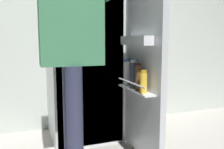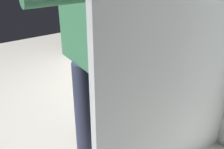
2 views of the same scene
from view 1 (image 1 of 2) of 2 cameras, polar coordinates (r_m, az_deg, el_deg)
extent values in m
cube|color=beige|center=(2.83, -8.73, 15.53)|extent=(4.40, 0.10, 2.69)
cube|color=silver|center=(2.46, -6.77, 4.55)|extent=(0.65, 0.62, 1.65)
cube|color=white|center=(2.17, -4.87, 4.12)|extent=(0.61, 0.01, 1.61)
cube|color=white|center=(2.20, -5.23, 7.19)|extent=(0.57, 0.09, 0.01)
cube|color=silver|center=(2.00, 7.28, 4.12)|extent=(0.05, 0.62, 1.61)
cube|color=white|center=(2.00, 5.37, -3.53)|extent=(0.09, 0.50, 0.01)
cylinder|color=silver|center=(1.98, 4.35, -1.88)|extent=(0.01, 0.48, 0.01)
cube|color=white|center=(1.96, 5.52, 7.77)|extent=(0.08, 0.43, 0.07)
cylinder|color=#333842|center=(2.03, 4.86, -0.23)|extent=(0.05, 0.05, 0.21)
cylinder|color=silver|center=(2.01, 4.90, 3.04)|extent=(0.04, 0.04, 0.02)
cylinder|color=brown|center=(1.94, 6.10, -0.75)|extent=(0.05, 0.05, 0.20)
cylinder|color=black|center=(1.92, 6.15, 2.45)|extent=(0.04, 0.04, 0.02)
cylinder|color=gold|center=(1.85, 7.22, -1.99)|extent=(0.06, 0.06, 0.15)
cylinder|color=#BC8419|center=(1.84, 7.27, 0.64)|extent=(0.04, 0.04, 0.02)
cylinder|color=white|center=(2.15, 3.48, 0.24)|extent=(0.06, 0.06, 0.21)
cylinder|color=#335BB2|center=(2.14, 3.50, 3.19)|extent=(0.05, 0.05, 0.02)
cylinder|color=#4C7F3D|center=(2.18, -7.87, 8.30)|extent=(0.09, 0.09, 0.08)
cylinder|color=#2D334C|center=(1.98, -9.37, -9.01)|extent=(0.12, 0.12, 0.79)
cylinder|color=#2D334C|center=(1.83, -8.54, -10.42)|extent=(0.12, 0.12, 0.79)
cube|color=#3D7F56|center=(1.82, -9.44, 10.96)|extent=(0.45, 0.23, 0.56)
cylinder|color=#3D7F56|center=(2.03, -10.45, 9.94)|extent=(0.08, 0.08, 0.53)
camera|label=2|loc=(2.14, 44.91, 20.22)|focal=42.29mm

